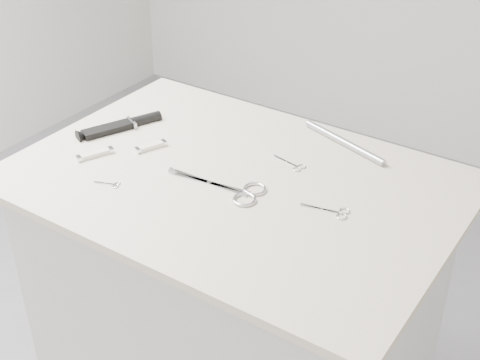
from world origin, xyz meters
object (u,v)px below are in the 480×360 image
Objects in this scene: plinth at (235,329)px; tiny_scissors at (111,184)px; pocket_knife_a at (95,154)px; pocket_knife_b at (151,147)px; embroidery_scissors_b at (293,165)px; large_shears at (235,190)px; metal_rail at (344,142)px; embroidery_scissors_a at (333,212)px; sheathed_knife at (125,125)px.

plinth is 0.55m from tiny_scissors.
pocket_knife_a and pocket_knife_b have the same top height.
embroidery_scissors_b is 0.35m from pocket_knife_b.
pocket_knife_b is at bearing 165.81° from large_shears.
tiny_scissors is 0.57m from metal_rail.
embroidery_scissors_b is 1.48× the size of tiny_scissors.
embroidery_scissors_b is 0.98× the size of pocket_knife_a.
sheathed_knife is (-0.62, 0.05, 0.01)m from embroidery_scissors_a.
pocket_knife_a is (0.04, -0.15, -0.00)m from sheathed_knife.
plinth is at bearing -48.23° from pocket_knife_a.
tiny_scissors is at bearing -120.63° from sheathed_knife.
pocket_knife_b reaches higher than embroidery_scissors_b.
tiny_scissors is 0.75× the size of pocket_knife_b.
pocket_knife_b reaches higher than plinth.
tiny_scissors is (-0.25, -0.13, -0.00)m from large_shears.
plinth is 10.04× the size of embroidery_scissors_b.
sheathed_knife is at bearing 39.47° from pocket_knife_a.
pocket_knife_a is at bearing -141.00° from metal_rail.
pocket_knife_a is at bearing 162.99° from pocket_knife_b.
pocket_knife_a reaches higher than embroidery_scissors_a.
tiny_scissors is at bearing -127.66° from metal_rail.
pocket_knife_a is 1.13× the size of pocket_knife_b.
sheathed_knife reaches higher than pocket_knife_b.
embroidery_scissors_a is at bearing -24.59° from embroidery_scissors_b.
pocket_knife_b is (-0.28, 0.04, 0.00)m from large_shears.
pocket_knife_a is 0.60m from metal_rail.
pocket_knife_a is at bearing -175.92° from large_shears.
plinth is 3.48× the size of metal_rail.
metal_rail is (0.38, 0.28, 0.00)m from pocket_knife_b.
pocket_knife_b is at bearing -179.86° from plinth.
plinth is at bearing 168.96° from embroidery_scissors_a.
large_shears is at bearing -94.99° from embroidery_scissors_b.
large_shears is at bearing -78.89° from sheathed_knife.
metal_rail reaches higher than embroidery_scissors_a.
embroidery_scissors_a is at bearing -70.17° from sheathed_knife.
large_shears is 0.22m from embroidery_scissors_a.
pocket_knife_b is (0.09, 0.10, -0.00)m from pocket_knife_a.
sheathed_knife is at bearing 105.12° from tiny_scissors.
pocket_knife_a reaches higher than large_shears.
embroidery_scissors_a is at bearing -55.33° from pocket_knife_a.
large_shears reaches higher than embroidery_scissors_a.
large_shears is 0.28m from tiny_scissors.
large_shears is at bearing -56.56° from pocket_knife_a.
sheathed_knife reaches higher than embroidery_scissors_a.
plinth is 14.86× the size of tiny_scissors.
pocket_knife_b is (-0.24, -0.00, 0.48)m from plinth.
embroidery_scissors_a is at bearing -66.90° from pocket_knife_b.
embroidery_scissors_a and embroidery_scissors_b have the same top height.
pocket_knife_b is at bearing -86.72° from sheathed_knife.
pocket_knife_a is at bearing 178.85° from embroidery_scissors_a.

